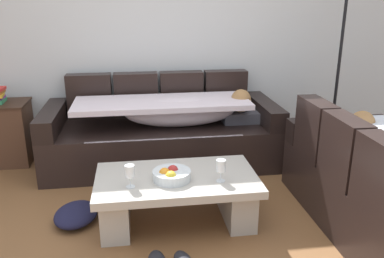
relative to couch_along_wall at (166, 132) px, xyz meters
name	(u,v)px	position (x,y,z in m)	size (l,w,h in m)	color
ground_plane	(176,256)	(-0.07, -1.62, -0.33)	(14.00, 14.00, 0.00)	brown
back_wall	(153,26)	(-0.07, 0.53, 1.02)	(9.00, 0.10, 2.70)	silver
couch_along_wall	(166,132)	(0.00, 0.00, 0.00)	(2.32, 0.92, 0.88)	black
coffee_table	(177,193)	(-0.01, -1.18, -0.09)	(1.20, 0.68, 0.38)	#B2ADA2
fruit_bowl	(171,175)	(-0.06, -1.24, 0.09)	(0.28, 0.28, 0.10)	silver
wine_glass_near_left	(130,172)	(-0.35, -1.31, 0.16)	(0.07, 0.07, 0.17)	silver
wine_glass_near_right	(221,167)	(0.29, -1.31, 0.16)	(0.07, 0.07, 0.17)	silver
floor_lamp	(338,52)	(1.75, -0.07, 0.78)	(0.33, 0.31, 1.95)	black
crumpled_garment	(76,214)	(-0.78, -1.08, -0.27)	(0.40, 0.32, 0.12)	#191933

